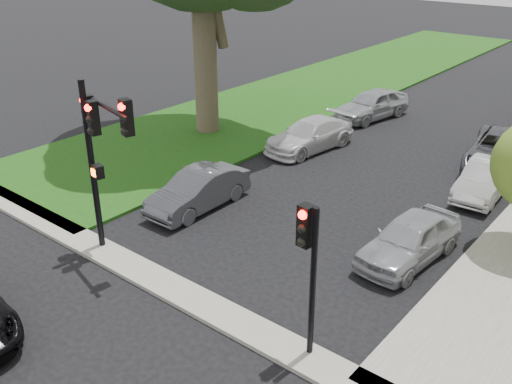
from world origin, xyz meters
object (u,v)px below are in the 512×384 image
Objects in this scene: traffic_signal_main at (98,139)px; car_parked_7 at (372,104)px; car_parked_5 at (198,190)px; car_parked_1 at (485,179)px; traffic_signal_secondary at (309,255)px; car_parked_6 at (310,135)px; car_parked_2 at (502,151)px; car_parked_0 at (410,239)px.

traffic_signal_main reaches higher than car_parked_7.
car_parked_1 is at bearing 44.08° from car_parked_5.
car_parked_6 is (-7.47, 11.12, -1.99)m from traffic_signal_secondary.
car_parked_7 is (-7.55, 16.86, -1.91)m from traffic_signal_secondary.
traffic_signal_secondary is 0.93× the size of car_parked_5.
car_parked_6 is at bearing -166.34° from car_parked_2.
traffic_signal_main is 7.19m from traffic_signal_secondary.
car_parked_1 is at bearing 8.53° from car_parked_6.
car_parked_7 is at bearing 90.76° from car_parked_5.
traffic_signal_main is at bearing -126.56° from car_parked_1.
traffic_signal_secondary is 8.38m from car_parked_5.
car_parked_5 is 0.93× the size of car_parked_7.
traffic_signal_main is at bearing -78.06° from car_parked_7.
car_parked_1 is at bearing 93.27° from car_parked_0.
car_parked_7 is (-7.72, 5.66, 0.11)m from car_parked_1.
traffic_signal_secondary is 18.57m from car_parked_7.
traffic_signal_main reaches higher than car_parked_2.
car_parked_1 is 0.89× the size of car_parked_7.
traffic_signal_secondary is 0.83× the size of car_parked_6.
traffic_signal_main is 1.38× the size of traffic_signal_secondary.
car_parked_2 reaches higher than car_parked_0.
car_parked_7 is (-0.37, 13.00, 0.07)m from car_parked_5.
car_parked_0 reaches higher than car_parked_1.
traffic_signal_secondary is 5.66m from car_parked_0.
car_parked_6 is at bearing 177.15° from car_parked_1.
car_parked_0 is 5.89m from car_parked_1.
traffic_signal_secondary reaches higher than car_parked_2.
car_parked_6 is at bearing 123.90° from traffic_signal_secondary.
traffic_signal_main is 1.30× the size of car_parked_0.
car_parked_6 is (-7.26, -3.10, -0.08)m from car_parked_2.
car_parked_1 is 9.57m from car_parked_7.
car_parked_0 is (7.14, 5.27, -2.92)m from traffic_signal_main.
traffic_signal_secondary is at bearing -55.38° from car_parked_7.
traffic_signal_secondary is 13.55m from car_parked_6.
traffic_signal_main is 11.47m from car_parked_6.
car_parked_2 reaches higher than car_parked_5.
car_parked_5 is at bearing -79.63° from car_parked_6.
car_parked_6 is 1.04× the size of car_parked_7.
car_parked_0 is 8.92m from car_parked_2.
traffic_signal_main is 13.65m from car_parked_1.
car_parked_0 is (0.01, 5.31, -1.97)m from traffic_signal_secondary.
car_parked_0 is at bearing -98.04° from car_parked_2.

